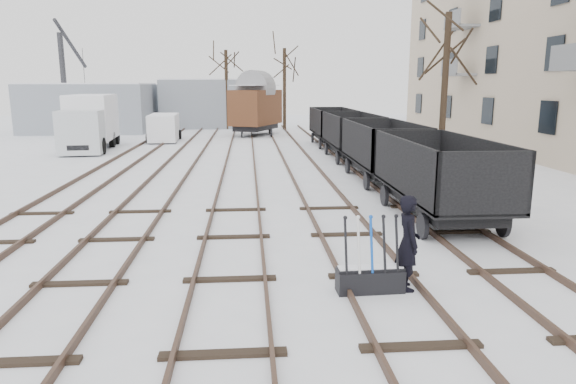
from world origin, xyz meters
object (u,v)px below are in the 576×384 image
at_px(box_van_wagon, 256,106).
at_px(lorry, 90,122).
at_px(worker, 408,243).
at_px(panel_van, 164,127).
at_px(ground_frame, 370,278).
at_px(freight_wagon_a, 438,189).
at_px(crane, 67,103).

xyz_separation_m(box_van_wagon, lorry, (-10.37, -8.43, -0.57)).
bearing_deg(worker, panel_van, 17.81).
relative_size(ground_frame, box_van_wagon, 0.26).
height_order(freight_wagon_a, panel_van, freight_wagon_a).
height_order(worker, panel_van, panel_van).
height_order(ground_frame, crane, crane).
relative_size(lorry, crane, 0.82).
distance_m(box_van_wagon, lorry, 13.38).
bearing_deg(lorry, worker, -66.25).
height_order(freight_wagon_a, box_van_wagon, box_van_wagon).
relative_size(lorry, panel_van, 1.70).
relative_size(freight_wagon_a, crane, 0.64).
xyz_separation_m(worker, box_van_wagon, (-2.39, 31.73, 1.35)).
xyz_separation_m(ground_frame, freight_wagon_a, (3.27, 5.24, 0.64)).
relative_size(freight_wagon_a, box_van_wagon, 1.02).
xyz_separation_m(ground_frame, box_van_wagon, (-1.64, 31.83, 2.01)).
height_order(lorry, panel_van, lorry).
bearing_deg(lorry, ground_frame, -67.79).
bearing_deg(lorry, freight_wagon_a, -54.89).
bearing_deg(box_van_wagon, freight_wagon_a, -55.01).
xyz_separation_m(ground_frame, worker, (0.75, 0.10, 0.66)).
bearing_deg(freight_wagon_a, worker, -116.11).
relative_size(worker, crane, 0.20).
distance_m(worker, panel_van, 29.27).
bearing_deg(freight_wagon_a, panel_van, 116.89).
distance_m(box_van_wagon, panel_van, 7.77).
bearing_deg(freight_wagon_a, box_van_wagon, 100.46).
bearing_deg(box_van_wagon, lorry, -116.35).
bearing_deg(box_van_wagon, crane, -170.08).
xyz_separation_m(freight_wagon_a, box_van_wagon, (-4.91, 26.60, 1.37)).
bearing_deg(lorry, box_van_wagon, 34.17).
relative_size(ground_frame, lorry, 0.20).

